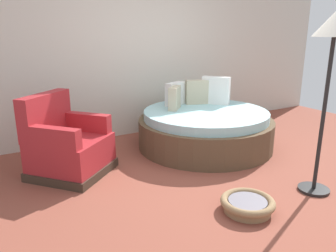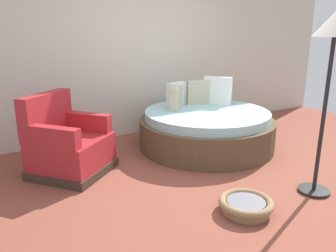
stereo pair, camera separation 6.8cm
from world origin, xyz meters
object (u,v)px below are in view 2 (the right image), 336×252
Objects in this scene: floor_lamp at (334,42)px; pet_basket at (246,205)px; round_daybed at (206,128)px; red_armchair at (67,146)px.

pet_basket is at bearing 177.06° from floor_lamp.
red_armchair is (-1.97, 0.04, 0.06)m from round_daybed.
floor_lamp is at bearing -40.01° from red_armchair.
red_armchair is 2.13m from pet_basket.
round_daybed is at bearing -1.15° from red_armchair.
pet_basket is at bearing -54.91° from red_armchair.
round_daybed is 3.78× the size of pet_basket.
round_daybed is 1.71× the size of red_armchair.
floor_lamp is at bearing -2.94° from pet_basket.
floor_lamp reaches higher than pet_basket.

